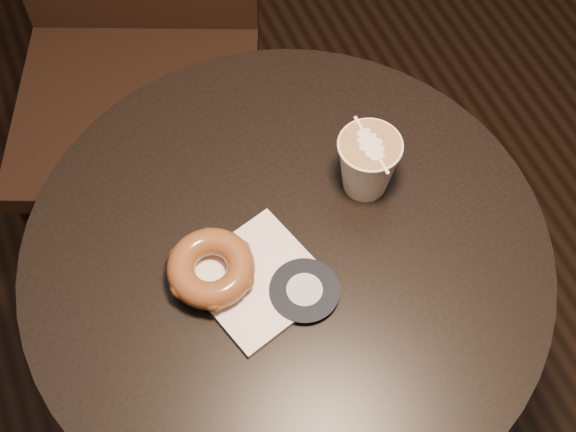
{
  "coord_description": "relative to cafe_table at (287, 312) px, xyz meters",
  "views": [
    {
      "loc": [
        -0.19,
        -0.45,
        1.68
      ],
      "look_at": [
        0.01,
        0.03,
        0.79
      ],
      "focal_mm": 50.0,
      "sensor_mm": 36.0,
      "label": 1
    }
  ],
  "objects": [
    {
      "name": "cafe_table",
      "position": [
        0.0,
        0.0,
        0.0
      ],
      "size": [
        0.7,
        0.7,
        0.75
      ],
      "color": "black",
      "rests_on": "ground"
    },
    {
      "name": "latte_cup",
      "position": [
        0.14,
        0.05,
        0.25
      ],
      "size": [
        0.09,
        0.09,
        0.09
      ],
      "primitive_type": null,
      "color": "white",
      "rests_on": "cafe_table"
    },
    {
      "name": "chair",
      "position": [
        -0.04,
        0.6,
        0.07
      ],
      "size": [
        0.58,
        0.58,
        1.11
      ],
      "rotation": [
        0.0,
        0.0,
        -0.41
      ],
      "color": "black",
      "rests_on": "ground"
    },
    {
      "name": "doughnut",
      "position": [
        -0.1,
        0.0,
        0.23
      ],
      "size": [
        0.11,
        0.11,
        0.04
      ],
      "primitive_type": "torus",
      "color": "#5F3019",
      "rests_on": "pastry_bag"
    },
    {
      "name": "pastry_bag",
      "position": [
        -0.05,
        -0.03,
        0.2
      ],
      "size": [
        0.18,
        0.18,
        0.01
      ],
      "primitive_type": "cube",
      "rotation": [
        0.0,
        0.0,
        0.29
      ],
      "color": "white",
      "rests_on": "cafe_table"
    }
  ]
}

